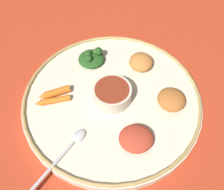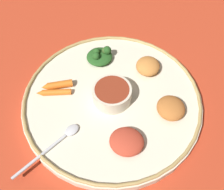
% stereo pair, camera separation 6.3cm
% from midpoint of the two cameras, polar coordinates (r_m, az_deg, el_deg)
% --- Properties ---
extents(ground_plane, '(2.40, 2.40, 0.00)m').
position_cam_midpoint_polar(ground_plane, '(0.66, 2.73, -2.04)').
color(ground_plane, '#B7381E').
extents(platter, '(0.43, 0.43, 0.02)m').
position_cam_midpoint_polar(platter, '(0.65, 2.76, -1.51)').
color(platter, beige).
rests_on(platter, ground_plane).
extents(platter_rim, '(0.42, 0.42, 0.01)m').
position_cam_midpoint_polar(platter_rim, '(0.64, 2.81, -0.82)').
color(platter_rim, tan).
rests_on(platter_rim, platter).
extents(center_bowl, '(0.09, 0.09, 0.04)m').
position_cam_midpoint_polar(center_bowl, '(0.63, 2.88, 0.10)').
color(center_bowl, beige).
rests_on(center_bowl, platter).
extents(spoon, '(0.09, 0.16, 0.01)m').
position_cam_midpoint_polar(spoon, '(0.59, -8.44, -9.98)').
color(spoon, silver).
rests_on(spoon, platter).
extents(greens_pile, '(0.09, 0.09, 0.04)m').
position_cam_midpoint_polar(greens_pile, '(0.71, 0.02, 8.11)').
color(greens_pile, '#23511E').
rests_on(greens_pile, platter).
extents(carrot_near_spoon, '(0.07, 0.05, 0.02)m').
position_cam_midpoint_polar(carrot_near_spoon, '(0.66, -8.74, 1.88)').
color(carrot_near_spoon, orange).
rests_on(carrot_near_spoon, platter).
extents(carrot_outer, '(0.08, 0.05, 0.01)m').
position_cam_midpoint_polar(carrot_outer, '(0.65, -9.40, 0.36)').
color(carrot_outer, orange).
rests_on(carrot_outer, platter).
extents(mound_chickpea, '(0.09, 0.09, 0.03)m').
position_cam_midpoint_polar(mound_chickpea, '(0.63, 15.09, -2.87)').
color(mound_chickpea, '#B2662D').
rests_on(mound_chickpea, platter).
extents(mound_squash, '(0.06, 0.07, 0.03)m').
position_cam_midpoint_polar(mound_squash, '(0.70, 10.15, 5.84)').
color(mound_squash, '#C67A38').
rests_on(mound_squash, platter).
extents(mound_berbere_red, '(0.08, 0.08, 0.03)m').
position_cam_midpoint_polar(mound_berbere_red, '(0.58, 6.30, -9.95)').
color(mound_berbere_red, '#B73D28').
rests_on(mound_berbere_red, platter).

